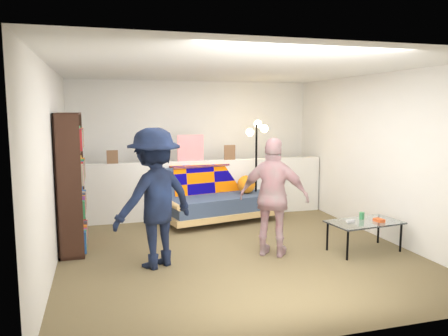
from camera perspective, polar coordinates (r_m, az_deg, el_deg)
The scene contains 10 objects.
ground at distance 6.07m, azimuth 1.06°, elevation -10.35°, with size 5.00×5.00×0.00m, color brown.
room_shell at distance 6.23m, azimuth -0.18°, elevation 5.75°, with size 4.60×5.05×2.45m.
half_wall_ledge at distance 7.64m, azimuth -2.91°, elevation -2.75°, with size 4.45×0.15×1.00m, color silver.
ledge_decor at distance 7.48m, azimuth -4.60°, elevation 2.25°, with size 2.97×0.02×0.45m.
futon_sofa at distance 7.42m, azimuth -0.50°, elevation -3.93°, with size 2.08×1.28×0.83m.
bookshelf at distance 6.14m, azimuth -19.36°, elevation -2.35°, with size 0.31×0.92×1.84m.
coffee_table at distance 6.13m, azimuth 17.91°, elevation -6.91°, with size 1.01×0.63×0.50m.
floor_lamp at distance 7.63m, azimuth 4.32°, elevation 2.54°, with size 0.34×0.32×1.70m.
person_left at distance 5.25m, azimuth -9.06°, elevation -3.91°, with size 1.08×0.62×1.67m, color black.
person_right at distance 5.62m, azimuth 6.52°, elevation -3.82°, with size 0.90×0.37×1.53m, color pink.
Camera 1 is at (-1.71, -5.52, 1.87)m, focal length 35.00 mm.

